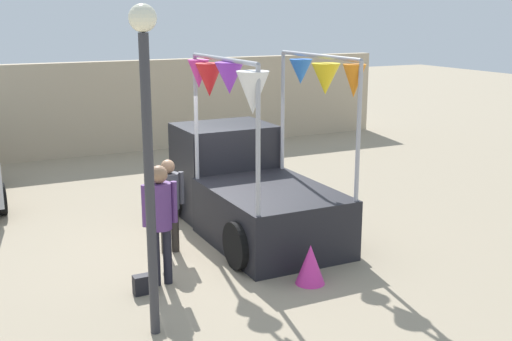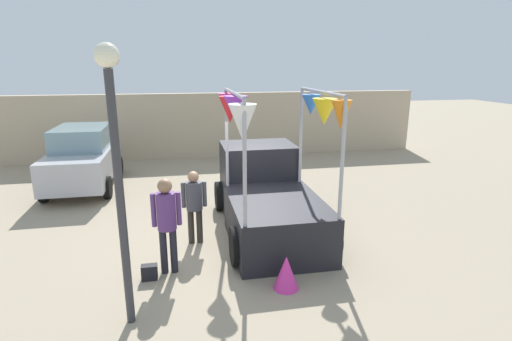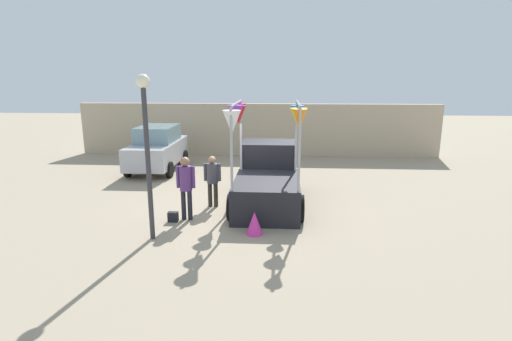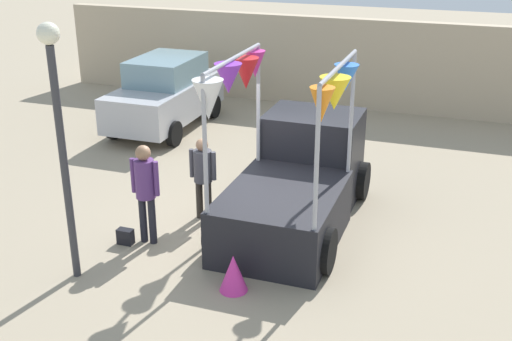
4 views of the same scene
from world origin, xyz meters
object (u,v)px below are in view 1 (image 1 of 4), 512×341
at_px(vendor_truck, 245,182).
at_px(handbag, 143,284).
at_px(person_customer, 160,213).
at_px(person_vendor, 169,197).
at_px(street_lamp, 147,128).
at_px(folded_kite_bundle_magenta, 310,264).

distance_m(vendor_truck, handbag, 3.31).
bearing_deg(person_customer, vendor_truck, 38.61).
height_order(person_vendor, street_lamp, street_lamp).
bearing_deg(handbag, street_lamp, -99.65).
xyz_separation_m(person_customer, handbag, (-0.35, -0.20, -0.96)).
bearing_deg(folded_kite_bundle_magenta, person_vendor, 123.78).
xyz_separation_m(vendor_truck, person_vendor, (-1.67, -0.57, 0.07)).
relative_size(person_customer, street_lamp, 0.45).
relative_size(vendor_truck, street_lamp, 1.02).
relative_size(person_vendor, street_lamp, 0.40).
height_order(vendor_truck, person_vendor, vendor_truck).
distance_m(street_lamp, folded_kite_bundle_magenta, 3.45).
bearing_deg(folded_kite_bundle_magenta, person_customer, 154.26).
xyz_separation_m(handbag, street_lamp, (-0.20, -1.18, 2.47)).
height_order(street_lamp, folded_kite_bundle_magenta, street_lamp).
distance_m(vendor_truck, street_lamp, 4.52).
distance_m(vendor_truck, person_customer, 2.83).
height_order(vendor_truck, folded_kite_bundle_magenta, vendor_truck).
xyz_separation_m(handbag, folded_kite_bundle_magenta, (2.32, -0.75, 0.16)).
distance_m(person_customer, folded_kite_bundle_magenta, 2.33).
bearing_deg(street_lamp, folded_kite_bundle_magenta, 9.70).
bearing_deg(handbag, vendor_truck, 37.50).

